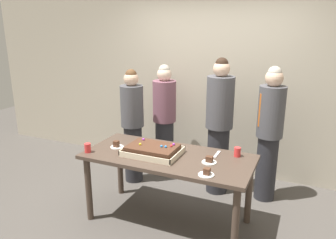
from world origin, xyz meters
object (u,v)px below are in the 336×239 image
object	(u,v)px
plated_slice_near_left	(207,173)
plated_slice_near_right	(209,161)
drink_cup_nearest	(237,152)
person_green_shirt_behind	(219,125)
drink_cup_middle	(88,148)
party_table	(168,164)
person_far_right_suit	(133,124)
sheet_cake	(153,150)
cake_server_utensil	(217,154)
plated_slice_far_left	(117,145)
person_serving_front	(164,119)
person_striped_tie_right	(269,132)

from	to	relation	value
plated_slice_near_left	plated_slice_near_right	xyz separation A→B (m)	(-0.06, 0.29, -0.00)
drink_cup_nearest	person_green_shirt_behind	distance (m)	0.74
plated_slice_near_right	drink_cup_middle	xyz separation A→B (m)	(-1.30, -0.26, 0.03)
party_table	person_green_shirt_behind	bearing A→B (deg)	71.15
plated_slice_near_right	drink_cup_nearest	xyz separation A→B (m)	(0.22, 0.28, 0.03)
party_table	person_far_right_suit	distance (m)	1.13
sheet_cake	plated_slice_near_right	distance (m)	0.63
drink_cup_middle	cake_server_utensil	bearing A→B (deg)	21.05
drink_cup_nearest	person_far_right_suit	distance (m)	1.60
plated_slice_near_left	cake_server_utensil	distance (m)	0.53
plated_slice_far_left	drink_cup_middle	size ratio (longest dim) A/B	1.50
plated_slice_near_right	person_serving_front	size ratio (longest dim) A/B	0.09
cake_server_utensil	person_striped_tie_right	bearing A→B (deg)	58.86
drink_cup_nearest	person_serving_front	size ratio (longest dim) A/B	0.06
sheet_cake	drink_cup_nearest	xyz separation A→B (m)	(0.85, 0.30, 0.00)
drink_cup_middle	person_far_right_suit	xyz separation A→B (m)	(-0.02, 1.01, -0.02)
person_green_shirt_behind	person_striped_tie_right	world-z (taller)	person_green_shirt_behind
plated_slice_near_left	drink_cup_middle	distance (m)	1.36
plated_slice_near_right	drink_cup_nearest	size ratio (longest dim) A/B	1.50
person_serving_front	plated_slice_near_right	bearing A→B (deg)	23.30
plated_slice_far_left	party_table	bearing A→B (deg)	2.36
person_serving_front	cake_server_utensil	bearing A→B (deg)	30.44
person_serving_front	plated_slice_near_left	bearing A→B (deg)	18.64
plated_slice_near_right	drink_cup_nearest	bearing A→B (deg)	51.52
person_green_shirt_behind	sheet_cake	bearing A→B (deg)	0.01
person_striped_tie_right	person_far_right_suit	bearing A→B (deg)	-35.22
party_table	plated_slice_far_left	bearing A→B (deg)	-177.64
drink_cup_middle	cake_server_utensil	world-z (taller)	drink_cup_middle
cake_server_utensil	person_striped_tie_right	world-z (taller)	person_striped_tie_right
plated_slice_near_left	cake_server_utensil	bearing A→B (deg)	95.28
person_green_shirt_behind	plated_slice_far_left	bearing A→B (deg)	-18.34
person_far_right_suit	drink_cup_middle	bearing A→B (deg)	-40.86
person_striped_tie_right	sheet_cake	bearing A→B (deg)	0.00
plated_slice_near_right	drink_cup_nearest	world-z (taller)	drink_cup_nearest
party_table	sheet_cake	bearing A→B (deg)	-168.25
plated_slice_far_left	drink_cup_middle	world-z (taller)	drink_cup_middle
cake_server_utensil	person_striped_tie_right	xyz separation A→B (m)	(0.44, 0.73, 0.09)
sheet_cake	cake_server_utensil	distance (m)	0.69
plated_slice_far_left	person_green_shirt_behind	distance (m)	1.32
party_table	person_far_right_suit	xyz separation A→B (m)	(-0.85, 0.73, 0.13)
person_green_shirt_behind	drink_cup_middle	bearing A→B (deg)	-17.31
party_table	person_striped_tie_right	distance (m)	1.34
party_table	plated_slice_near_left	xyz separation A→B (m)	(0.52, -0.30, 0.12)
person_serving_front	person_green_shirt_behind	bearing A→B (deg)	56.86
drink_cup_middle	plated_slice_near_right	bearing A→B (deg)	11.52
plated_slice_far_left	drink_cup_nearest	world-z (taller)	drink_cup_nearest
plated_slice_near_right	person_far_right_suit	size ratio (longest dim) A/B	0.10
person_green_shirt_behind	person_striped_tie_right	xyz separation A→B (m)	(0.61, 0.06, -0.03)
plated_slice_far_left	person_serving_front	world-z (taller)	person_serving_front
person_striped_tie_right	person_green_shirt_behind	bearing A→B (deg)	-36.78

